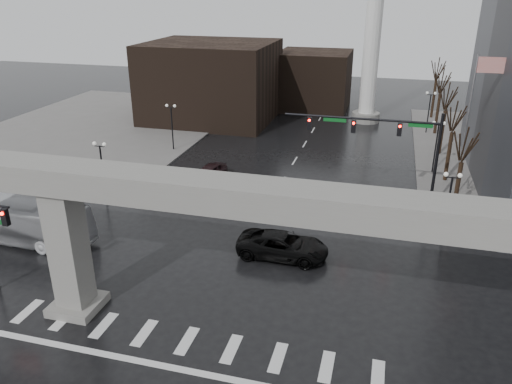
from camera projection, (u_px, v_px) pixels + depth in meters
ground at (194, 329)px, 26.53m from camera, size 160.00×160.00×0.00m
sidewalk_nw at (110, 123)px, 64.76m from camera, size 28.00×36.00×0.15m
elevated_guideway at (212, 215)px, 23.55m from camera, size 48.00×2.60×8.70m
building_far_left at (211, 82)px, 65.31m from camera, size 16.00×14.00×10.00m
building_far_mid at (314, 80)px, 71.71m from camera, size 10.00×10.00×8.00m
smokestack at (374, 15)px, 60.82m from camera, size 3.60×3.60×30.00m
signal_mast_arm at (388, 138)px, 38.83m from camera, size 12.12×0.43×8.00m
flagpole_assembly at (473, 112)px, 39.50m from camera, size 2.06×0.12×12.00m
lamp_right_0 at (450, 195)px, 34.39m from camera, size 1.22×0.32×5.11m
lamp_right_1 at (437, 138)px, 46.85m from camera, size 1.22×0.32×5.11m
lamp_right_2 at (430, 105)px, 59.30m from camera, size 1.22×0.32×5.11m
lamp_left_0 at (102, 161)px, 40.87m from camera, size 1.22×0.32×5.11m
lamp_left_1 at (172, 119)px, 53.32m from camera, size 1.22×0.32×5.11m
lamp_left_2 at (215, 93)px, 65.78m from camera, size 1.22×0.32×5.11m
tree_right_0 at (458, 185)px, 37.99m from camera, size 1.09×1.58×7.50m
tree_right_1 at (449, 152)px, 45.08m from camera, size 1.09×1.61×7.67m
tree_right_2 at (443, 128)px, 52.17m from camera, size 1.10×1.63×7.85m
tree_right_3 at (438, 110)px, 59.26m from camera, size 1.11×1.66×8.02m
tree_right_4 at (434, 96)px, 66.36m from camera, size 1.12×1.69×8.19m
pickup_truck at (283, 246)px, 33.18m from camera, size 6.08×2.84×1.68m
city_bus at (15, 219)px, 35.13m from camera, size 11.68×3.37×3.22m
far_car at (209, 173)px, 46.12m from camera, size 2.56×4.65×1.50m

